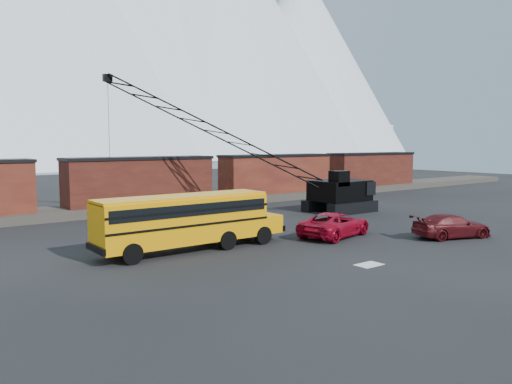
% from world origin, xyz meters
% --- Properties ---
extents(ground, '(160.00, 160.00, 0.00)m').
position_xyz_m(ground, '(0.00, 0.00, 0.00)').
color(ground, black).
rests_on(ground, ground).
extents(gravel_berm, '(120.00, 5.00, 0.70)m').
position_xyz_m(gravel_berm, '(0.00, 22.00, 0.35)').
color(gravel_berm, '#4B453E').
rests_on(gravel_berm, ground).
extents(boxcar_mid, '(13.70, 3.10, 4.17)m').
position_xyz_m(boxcar_mid, '(0.00, 22.00, 2.76)').
color(boxcar_mid, '#511F16').
rests_on(boxcar_mid, gravel_berm).
extents(boxcar_east_near, '(13.70, 3.10, 4.17)m').
position_xyz_m(boxcar_east_near, '(16.00, 22.00, 2.76)').
color(boxcar_east_near, '#421412').
rests_on(boxcar_east_near, gravel_berm).
extents(boxcar_east_far, '(13.70, 3.10, 4.17)m').
position_xyz_m(boxcar_east_far, '(32.00, 22.00, 2.76)').
color(boxcar_east_far, '#511F16').
rests_on(boxcar_east_far, gravel_berm).
extents(snow_patch, '(1.40, 0.90, 0.02)m').
position_xyz_m(snow_patch, '(0.50, -4.00, 0.01)').
color(snow_patch, silver).
rests_on(snow_patch, ground).
extents(school_bus, '(11.65, 2.65, 3.19)m').
position_xyz_m(school_bus, '(-5.02, 4.45, 1.79)').
color(school_bus, orange).
rests_on(school_bus, ground).
extents(red_pickup, '(6.25, 3.93, 1.61)m').
position_xyz_m(red_pickup, '(4.71, 2.39, 0.81)').
color(red_pickup, maroon).
rests_on(red_pickup, ground).
extents(maroon_suv, '(5.65, 3.74, 1.52)m').
position_xyz_m(maroon_suv, '(10.44, -2.47, 0.76)').
color(maroon_suv, '#490D11').
rests_on(maroon_suv, ground).
extents(crawler_crane, '(20.31, 12.92, 12.00)m').
position_xyz_m(crawler_crane, '(4.43, 15.65, 6.90)').
color(crawler_crane, black).
rests_on(crawler_crane, ground).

